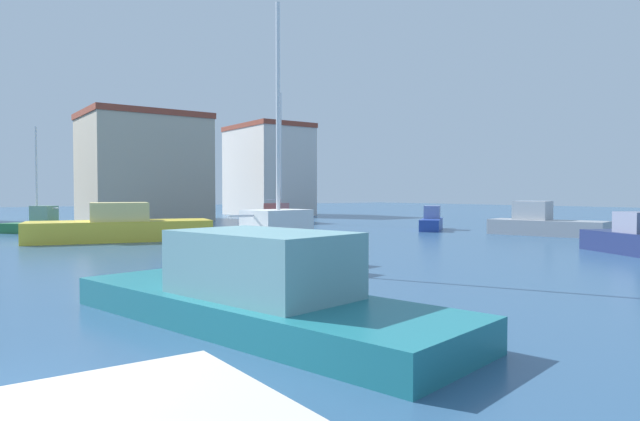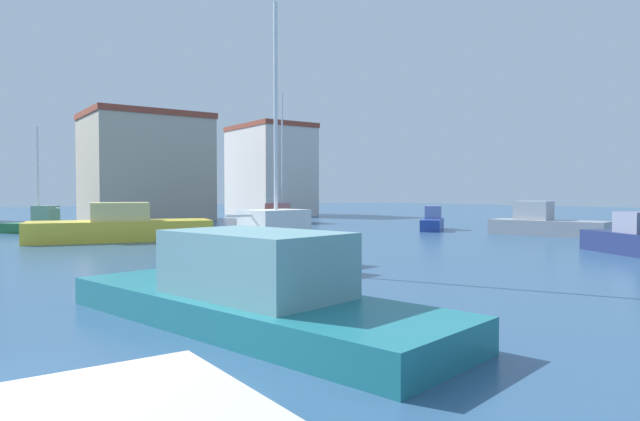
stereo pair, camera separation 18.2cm
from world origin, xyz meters
name	(u,v)px [view 1 (the left image)]	position (x,y,z in m)	size (l,w,h in m)	color
water	(263,237)	(15.00, 20.00, 0.00)	(160.00, 160.00, 0.00)	#2D5175
sailboat_green_far_left	(39,224)	(5.68, 30.15, 0.55)	(3.86, 4.23, 6.27)	#28703D
sailboat_white_distant_east	(278,248)	(8.83, 8.33, 0.71)	(5.65, 2.73, 8.09)	white
motorboat_navy_center_channel	(636,240)	(22.42, 4.22, 0.55)	(3.41, 4.99, 1.65)	#19234C
motorboat_blue_near_pier	(432,222)	(26.77, 18.83, 0.53)	(4.06, 3.60, 1.54)	#233D93
motorboat_grey_outer_mooring	(544,224)	(28.60, 12.03, 0.62)	(3.67, 6.50, 1.92)	gray
motorboat_yellow_behind_lamppost	(120,227)	(8.10, 22.15, 0.68)	(9.08, 4.79, 1.90)	gold
motorboat_teal_mid_harbor	(257,292)	(4.92, 2.64, 0.60)	(4.24, 8.71, 1.70)	#1E707A
sailboat_red_distant_north	(280,215)	(22.70, 30.75, 0.64)	(6.27, 4.72, 10.12)	#B22823
harbor_office	(144,167)	(15.85, 42.25, 4.63)	(9.90, 8.29, 9.23)	#B2A893
warehouse_block	(268,170)	(30.74, 46.36, 4.85)	(6.53, 9.51, 9.69)	beige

